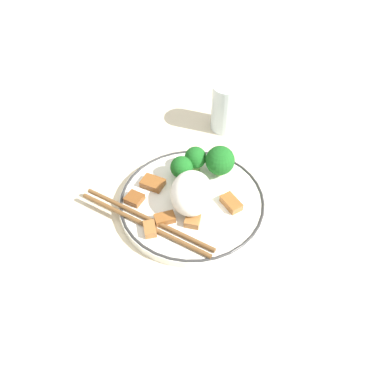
% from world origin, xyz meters
% --- Properties ---
extents(ground_plane, '(3.00, 3.00, 0.00)m').
position_xyz_m(ground_plane, '(0.00, 0.00, 0.00)').
color(ground_plane, beige).
extents(plate, '(0.25, 0.25, 0.02)m').
position_xyz_m(plate, '(0.00, 0.00, 0.01)').
color(plate, white).
rests_on(plate, ground_plane).
extents(rice_mound, '(0.09, 0.07, 0.06)m').
position_xyz_m(rice_mound, '(0.01, -0.00, 0.05)').
color(rice_mound, white).
rests_on(rice_mound, plate).
extents(broccoli_back_left, '(0.05, 0.05, 0.06)m').
position_xyz_m(broccoli_back_left, '(-0.07, 0.04, 0.05)').
color(broccoli_back_left, '#7FB756').
rests_on(broccoli_back_left, plate).
extents(broccoli_back_center, '(0.04, 0.04, 0.05)m').
position_xyz_m(broccoli_back_center, '(-0.08, 0.00, 0.04)').
color(broccoli_back_center, '#7FB756').
rests_on(broccoli_back_center, plate).
extents(broccoli_back_right, '(0.04, 0.04, 0.05)m').
position_xyz_m(broccoli_back_right, '(-0.05, -0.02, 0.04)').
color(broccoli_back_right, '#7FB756').
rests_on(broccoli_back_right, plate).
extents(meat_near_front, '(0.04, 0.05, 0.01)m').
position_xyz_m(meat_near_front, '(-0.03, -0.07, 0.02)').
color(meat_near_front, brown).
rests_on(meat_near_front, plate).
extents(meat_near_left, '(0.04, 0.04, 0.01)m').
position_xyz_m(meat_near_left, '(0.01, -0.10, 0.02)').
color(meat_near_left, brown).
rests_on(meat_near_left, plate).
extents(meat_near_right, '(0.04, 0.04, 0.01)m').
position_xyz_m(meat_near_right, '(0.01, 0.07, 0.02)').
color(meat_near_right, '#995B28').
rests_on(meat_near_right, plate).
extents(meat_near_back, '(0.03, 0.03, 0.01)m').
position_xyz_m(meat_near_back, '(0.05, 0.01, 0.02)').
color(meat_near_back, '#9E6633').
rests_on(meat_near_back, plate).
extents(meat_on_rice_edge, '(0.03, 0.03, 0.01)m').
position_xyz_m(meat_on_rice_edge, '(0.07, -0.06, 0.02)').
color(meat_on_rice_edge, '#9E6633').
rests_on(meat_on_rice_edge, plate).
extents(meat_mid_left, '(0.03, 0.04, 0.01)m').
position_xyz_m(meat_mid_left, '(0.05, -0.04, 0.02)').
color(meat_mid_left, brown).
rests_on(meat_mid_left, plate).
extents(chopsticks, '(0.12, 0.23, 0.01)m').
position_xyz_m(chopsticks, '(0.06, -0.07, 0.02)').
color(chopsticks, brown).
rests_on(chopsticks, plate).
extents(drinking_glass, '(0.06, 0.06, 0.10)m').
position_xyz_m(drinking_glass, '(-0.23, 0.05, 0.05)').
color(drinking_glass, silver).
rests_on(drinking_glass, ground_plane).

